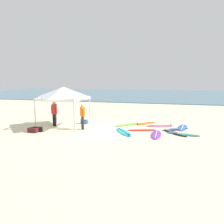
% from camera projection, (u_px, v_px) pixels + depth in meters
% --- Properties ---
extents(ground_plane, '(80.00, 80.00, 0.00)m').
position_uv_depth(ground_plane, '(95.00, 130.00, 13.62)').
color(ground_plane, beige).
extents(sea, '(80.00, 36.00, 0.10)m').
position_uv_depth(sea, '(145.00, 94.00, 45.79)').
color(sea, teal).
rests_on(sea, ground).
extents(canopy_tent, '(2.84, 2.84, 2.75)m').
position_uv_depth(canopy_tent, '(64.00, 92.00, 14.18)').
color(canopy_tent, '#B7B7BC').
rests_on(canopy_tent, ground).
extents(surfboard_blue, '(0.91, 2.16, 0.19)m').
position_uv_depth(surfboard_blue, '(182.00, 127.00, 14.13)').
color(surfboard_blue, blue).
rests_on(surfboard_blue, ground).
extents(surfboard_teal, '(1.95, 0.86, 0.19)m').
position_uv_depth(surfboard_teal, '(184.00, 134.00, 12.40)').
color(surfboard_teal, '#19847F').
rests_on(surfboard_teal, ground).
extents(surfboard_pink, '(1.95, 1.01, 0.19)m').
position_uv_depth(surfboard_pink, '(160.00, 126.00, 14.61)').
color(surfboard_pink, pink).
rests_on(surfboard_pink, ground).
extents(surfboard_red, '(1.92, 1.04, 0.19)m').
position_uv_depth(surfboard_red, '(142.00, 130.00, 13.45)').
color(surfboard_red, red).
rests_on(surfboard_red, ground).
extents(surfboard_lime, '(1.77, 1.94, 0.19)m').
position_uv_depth(surfboard_lime, '(127.00, 124.00, 15.10)').
color(surfboard_lime, '#7AD12D').
rests_on(surfboard_lime, ground).
extents(surfboard_orange, '(1.65, 1.70, 0.19)m').
position_uv_depth(surfboard_orange, '(146.00, 123.00, 15.43)').
color(surfboard_orange, orange).
rests_on(surfboard_orange, ground).
extents(surfboard_cyan, '(1.66, 2.17, 0.19)m').
position_uv_depth(surfboard_cyan, '(124.00, 132.00, 12.91)').
color(surfboard_cyan, '#23B2CC').
rests_on(surfboard_cyan, ground).
extents(surfboard_purple, '(0.61, 2.15, 0.19)m').
position_uv_depth(surfboard_purple, '(156.00, 134.00, 12.37)').
color(surfboard_purple, purple).
rests_on(surfboard_purple, ground).
extents(surfboard_black, '(1.63, 1.74, 0.19)m').
position_uv_depth(surfboard_black, '(175.00, 133.00, 12.69)').
color(surfboard_black, black).
rests_on(surfboard_black, ground).
extents(surfboard_navy, '(1.91, 1.54, 0.19)m').
position_uv_depth(surfboard_navy, '(175.00, 129.00, 13.64)').
color(surfboard_navy, navy).
rests_on(surfboard_navy, ground).
extents(person_red, '(0.52, 0.33, 1.71)m').
position_uv_depth(person_red, '(54.00, 112.00, 14.50)').
color(person_red, black).
rests_on(person_red, ground).
extents(person_black, '(0.45, 0.39, 1.71)m').
position_uv_depth(person_black, '(54.00, 111.00, 15.23)').
color(person_black, black).
rests_on(person_black, ground).
extents(person_orange, '(0.41, 0.43, 1.71)m').
position_uv_depth(person_orange, '(83.00, 115.00, 13.59)').
color(person_orange, '#2D2D33').
rests_on(person_orange, ground).
extents(gear_bag_near_tent, '(0.67, 0.51, 0.28)m').
position_uv_depth(gear_bag_near_tent, '(37.00, 129.00, 13.16)').
color(gear_bag_near_tent, black).
rests_on(gear_bag_near_tent, ground).
extents(gear_bag_by_pole, '(0.61, 0.34, 0.28)m').
position_uv_depth(gear_bag_by_pole, '(33.00, 130.00, 12.95)').
color(gear_bag_by_pole, '#4C1919').
rests_on(gear_bag_by_pole, ground).
extents(cooler_box, '(0.50, 0.36, 0.39)m').
position_uv_depth(cooler_box, '(84.00, 121.00, 15.46)').
color(cooler_box, '#2D60B7').
rests_on(cooler_box, ground).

